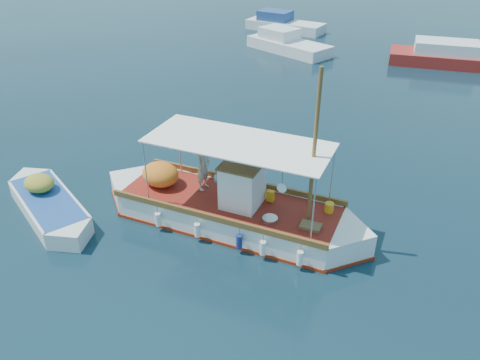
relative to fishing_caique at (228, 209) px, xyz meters
The scene contains 6 objects.
ground 0.97m from the fishing_caique, 42.70° to the left, with size 160.00×160.00×0.00m, color black.
fishing_caique is the anchor object (origin of this frame).
dinghy 6.37m from the fishing_caique, 148.59° to the right, with size 5.44×2.66×1.38m.
bg_boat_nw 22.41m from the fishing_caique, 116.41° to the left, with size 6.91×3.57×1.80m.
bg_boat_n 23.97m from the fishing_caique, 86.00° to the left, with size 10.58×5.97×1.80m.
bg_boat_far_w 29.13m from the fishing_caique, 118.24° to the left, with size 6.94×2.90×1.80m.
Camera 1 is at (7.60, -10.92, 9.42)m, focal length 35.00 mm.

